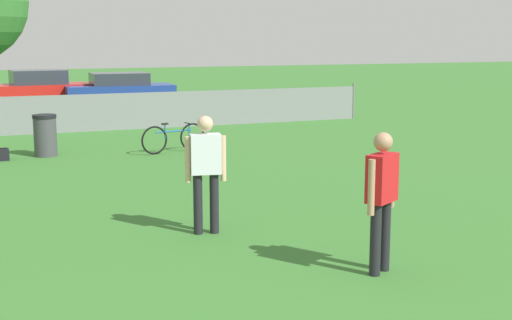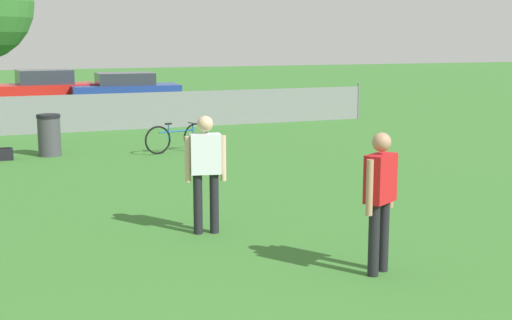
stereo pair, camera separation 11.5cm
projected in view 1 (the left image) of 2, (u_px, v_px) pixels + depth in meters
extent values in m
cube|color=gray|center=(13.00, 116.00, 20.14)|extent=(22.01, 0.03, 1.10)
cylinder|color=slate|center=(353.00, 101.00, 24.24)|extent=(0.07, 0.07, 1.21)
cylinder|color=black|center=(198.00, 204.00, 10.06)|extent=(0.13, 0.13, 0.87)
cylinder|color=black|center=(214.00, 203.00, 10.11)|extent=(0.13, 0.13, 0.87)
cube|color=silver|center=(205.00, 154.00, 9.96)|extent=(0.46, 0.30, 0.57)
sphere|color=#D8AD8C|center=(205.00, 124.00, 9.89)|extent=(0.22, 0.22, 0.22)
cylinder|color=#D8AD8C|center=(188.00, 159.00, 9.92)|extent=(0.08, 0.08, 0.65)
cylinder|color=#D8AD8C|center=(223.00, 158.00, 10.02)|extent=(0.08, 0.08, 0.65)
cylinder|color=black|center=(375.00, 240.00, 8.30)|extent=(0.13, 0.13, 0.87)
cylinder|color=black|center=(385.00, 235.00, 8.48)|extent=(0.13, 0.13, 0.87)
cube|color=red|center=(382.00, 178.00, 8.27)|extent=(0.48, 0.40, 0.57)
sphere|color=tan|center=(383.00, 142.00, 8.19)|extent=(0.22, 0.22, 0.22)
cylinder|color=tan|center=(371.00, 187.00, 8.08)|extent=(0.08, 0.08, 0.65)
cylinder|color=tan|center=(392.00, 180.00, 8.48)|extent=(0.08, 0.08, 0.65)
torus|color=black|center=(154.00, 140.00, 16.89)|extent=(0.67, 0.19, 0.68)
torus|color=black|center=(192.00, 137.00, 17.48)|extent=(0.67, 0.19, 0.68)
cylinder|color=#195999|center=(174.00, 131.00, 17.15)|extent=(0.94, 0.24, 0.04)
cylinder|color=#195999|center=(165.00, 132.00, 17.02)|extent=(0.03, 0.03, 0.35)
cylinder|color=#195999|center=(189.00, 130.00, 17.40)|extent=(0.03, 0.03, 0.32)
cube|color=black|center=(165.00, 124.00, 16.99)|extent=(0.17, 0.09, 0.04)
cylinder|color=black|center=(189.00, 123.00, 17.37)|extent=(0.12, 0.43, 0.03)
cylinder|color=#3F3F44|center=(45.00, 137.00, 16.63)|extent=(0.52, 0.52, 0.90)
cylinder|color=black|center=(44.00, 116.00, 16.54)|extent=(0.55, 0.55, 0.08)
cylinder|color=black|center=(67.00, 97.00, 29.36)|extent=(0.62, 0.22, 0.61)
cylinder|color=black|center=(75.00, 100.00, 27.97)|extent=(0.62, 0.22, 0.61)
cylinder|color=black|center=(5.00, 99.00, 28.31)|extent=(0.62, 0.22, 0.61)
cylinder|color=black|center=(10.00, 103.00, 26.92)|extent=(0.62, 0.22, 0.61)
cube|color=red|center=(39.00, 94.00, 28.10)|extent=(4.04, 2.05, 0.74)
cube|color=#2D333D|center=(38.00, 77.00, 27.99)|extent=(2.14, 1.71, 0.56)
cylinder|color=black|center=(148.00, 96.00, 29.59)|extent=(0.68, 0.20, 0.68)
cylinder|color=black|center=(156.00, 99.00, 28.09)|extent=(0.68, 0.20, 0.68)
cylinder|color=black|center=(84.00, 97.00, 28.70)|extent=(0.68, 0.20, 0.68)
cylinder|color=black|center=(89.00, 101.00, 27.20)|extent=(0.68, 0.20, 0.68)
cube|color=navy|center=(120.00, 93.00, 28.36)|extent=(4.27, 1.98, 0.64)
cube|color=#2D333D|center=(119.00, 79.00, 28.26)|extent=(2.24, 1.69, 0.48)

